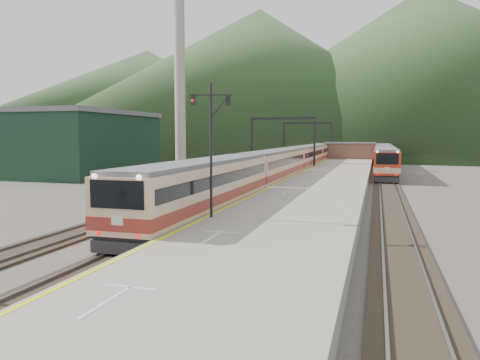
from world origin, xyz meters
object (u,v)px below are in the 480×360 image
(main_train, at_px, (304,157))
(second_train, at_px, (384,156))
(signal_mast, at_px, (211,136))
(worker, at_px, (109,223))

(main_train, relative_size, second_train, 1.82)
(main_train, height_order, second_train, main_train)
(second_train, bearing_deg, signal_mast, -99.11)
(main_train, xyz_separation_m, signal_mast, (2.10, -46.85, 3.15))
(signal_mast, bearing_deg, worker, -160.07)
(second_train, relative_size, worker, 37.85)
(second_train, relative_size, signal_mast, 8.29)
(main_train, height_order, signal_mast, signal_mast)
(main_train, height_order, worker, main_train)
(second_train, bearing_deg, worker, -103.40)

